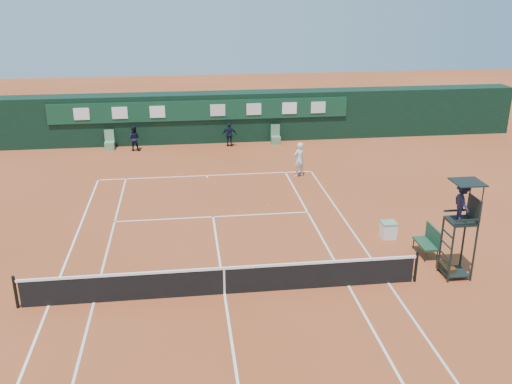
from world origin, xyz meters
TOP-DOWN VIEW (x-y plane):
  - ground at (0.00, 0.00)m, footprint 90.00×90.00m
  - court_lines at (0.00, 0.00)m, footprint 11.05×23.85m
  - tennis_net at (0.00, 0.00)m, footprint 12.90×0.10m
  - back_wall at (0.00, 18.74)m, footprint 40.00×1.65m
  - linesman_chair_left at (-5.50, 17.48)m, footprint 0.55×0.50m
  - linesman_chair_right at (4.50, 17.48)m, footprint 0.55×0.50m
  - umpire_chair at (7.87, 0.20)m, footprint 0.96×0.95m
  - player_bench at (7.64, 1.84)m, footprint 0.56×1.20m
  - tennis_bag at (7.72, 0.47)m, footprint 0.42×0.81m
  - cooler at (6.71, 3.48)m, footprint 0.57×0.57m
  - tennis_ball at (2.50, 7.32)m, footprint 0.06×0.06m
  - player at (4.69, 11.21)m, footprint 0.78×0.68m
  - ball_kid_left at (-4.02, 17.06)m, footprint 0.80×0.67m
  - ball_kid_right at (1.64, 17.21)m, footprint 0.90×0.47m

SIDE VIEW (x-z plane):
  - ground at x=0.00m, z-range 0.00..0.00m
  - court_lines at x=0.00m, z-range 0.00..0.01m
  - tennis_ball at x=2.50m, z-range 0.00..0.06m
  - tennis_bag at x=7.72m, z-range 0.00..0.29m
  - linesman_chair_left at x=-5.50m, z-range -0.26..0.89m
  - linesman_chair_right at x=4.50m, z-range -0.26..0.89m
  - cooler at x=6.71m, z-range 0.00..0.65m
  - tennis_net at x=0.00m, z-range -0.04..1.06m
  - player_bench at x=7.64m, z-range 0.05..1.15m
  - ball_kid_right at x=1.64m, z-range 0.00..1.47m
  - ball_kid_left at x=-4.02m, z-range 0.00..1.49m
  - player at x=4.69m, z-range 0.00..1.79m
  - back_wall at x=0.00m, z-range 0.01..3.01m
  - umpire_chair at x=7.87m, z-range 0.75..4.17m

